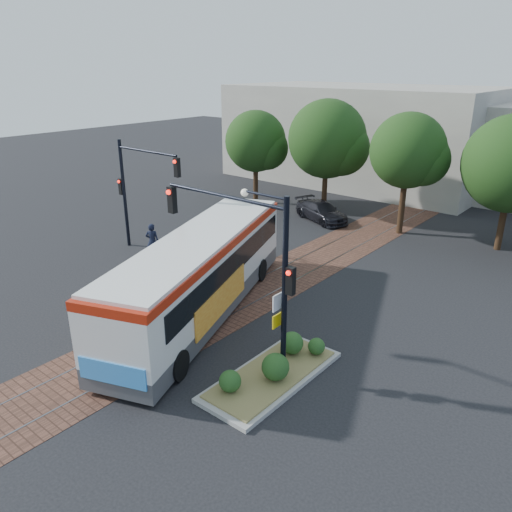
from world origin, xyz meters
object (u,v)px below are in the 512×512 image
(traffic_island, at_px, (274,368))
(officer, at_px, (152,241))
(signal_pole_main, at_px, (254,253))
(signal_pole_left, at_px, (136,182))
(city_bus, at_px, (201,271))
(parked_car, at_px, (321,211))

(traffic_island, relative_size, officer, 2.65)
(traffic_island, xyz_separation_m, signal_pole_main, (-0.96, 0.09, 3.83))
(signal_pole_main, distance_m, signal_pole_left, 13.14)
(signal_pole_main, relative_size, signal_pole_left, 1.00)
(city_bus, xyz_separation_m, officer, (-6.43, 2.67, -0.91))
(city_bus, height_order, parked_car, city_bus)
(city_bus, bearing_deg, officer, 136.68)
(officer, bearing_deg, city_bus, 124.99)
(city_bus, height_order, traffic_island, city_bus)
(city_bus, distance_m, officer, 7.02)
(city_bus, bearing_deg, signal_pole_main, -42.40)
(signal_pole_main, distance_m, officer, 11.89)
(traffic_island, bearing_deg, signal_pole_left, 159.64)
(signal_pole_main, height_order, signal_pole_left, signal_pole_main)
(signal_pole_main, bearing_deg, parked_car, 115.17)
(city_bus, xyz_separation_m, traffic_island, (5.14, -1.75, -1.56))
(city_bus, relative_size, traffic_island, 2.46)
(signal_pole_left, bearing_deg, officer, -16.24)
(traffic_island, relative_size, signal_pole_main, 0.87)
(city_bus, relative_size, signal_pole_left, 2.13)
(city_bus, height_order, signal_pole_left, signal_pole_left)
(signal_pole_left, bearing_deg, signal_pole_main, -21.45)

